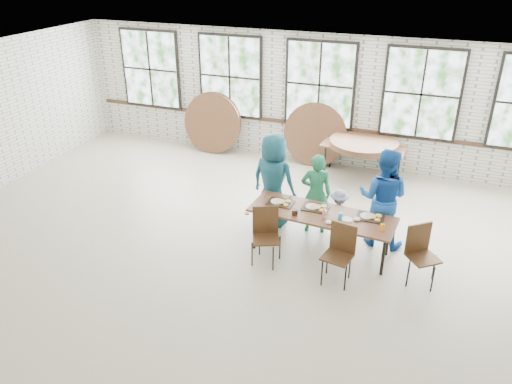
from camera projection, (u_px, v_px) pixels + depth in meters
The scene contains 13 objects.
room at pixel (320, 87), 11.24m from camera, with size 12.00×12.00×12.00m.
dining_table at pixel (322, 216), 8.22m from camera, with size 2.45×0.97×0.74m.
chair_near_left at pixel (266, 230), 8.07m from camera, with size 0.55×0.54×0.95m.
chair_near_right at pixel (340, 248), 7.59m from camera, with size 0.49×0.48×0.95m.
chair_spare at pixel (420, 249), 7.58m from camera, with size 0.58×0.58×0.95m.
adult_teal at pixel (273, 180), 9.02m from camera, with size 0.86×0.56×1.75m, color #17565B.
adult_green at pixel (316, 194), 8.83m from camera, with size 0.55×0.36×1.50m, color #1D6D44.
toddler at pixel (338, 213), 8.83m from camera, with size 0.57×0.33×0.89m, color #14163F.
adult_blue at pixel (383, 198), 8.40m from camera, with size 0.85×0.67×1.76m, color #174DA3.
storage_table at pixel (363, 148), 10.97m from camera, with size 1.85×0.89×0.74m.
tabletop_clutter at pixel (329, 214), 8.14m from camera, with size 2.01×0.64×0.11m.
round_tops_stacked at pixel (364, 143), 10.91m from camera, with size 1.50×1.50×0.13m.
round_tops_leaning at pixel (245, 127), 12.10m from camera, with size 4.10×0.40×1.49m.
Camera 1 is at (2.62, -6.47, 4.71)m, focal length 35.00 mm.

